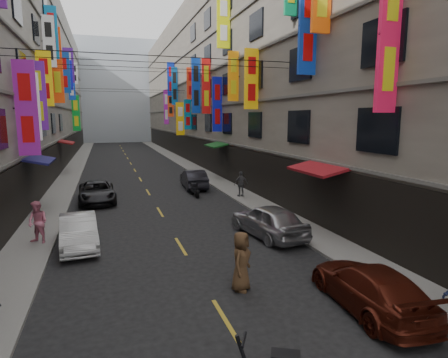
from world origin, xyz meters
TOP-DOWN VIEW (x-y plane):
  - sidewalk_left at (-6.00, 42.00)m, footprint 2.00×90.00m
  - sidewalk_right at (6.00, 42.00)m, footprint 2.00×90.00m
  - building_row_right at (11.99, 42.00)m, footprint 10.14×90.00m
  - haze_block at (0.00, 92.00)m, footprint 18.00×8.00m
  - shop_signage at (-0.09, 34.83)m, footprint 14.00×55.00m
  - street_awnings at (-1.26, 26.00)m, footprint 13.99×35.20m
  - overhead_cables at (0.00, 30.00)m, footprint 14.00×38.04m
  - lane_markings at (0.00, 39.00)m, footprint 0.12×80.20m
  - scooter_far_right at (2.85, 27.59)m, footprint 0.50×1.80m
  - car_left_mid at (-4.00, 19.16)m, footprint 1.74×4.13m
  - car_left_far at (-3.42, 27.70)m, footprint 2.36×4.78m
  - car_right_near at (4.00, 11.34)m, footprint 2.10×4.47m
  - car_right_mid at (4.00, 18.10)m, footprint 2.47×4.60m
  - car_right_far at (3.47, 30.51)m, footprint 1.73×4.39m
  - pedestrian_lfar at (-5.59, 19.87)m, footprint 1.04×0.97m
  - pedestrian_rfar at (5.66, 26.11)m, footprint 1.05×0.69m
  - pedestrian_crossing at (1.00, 13.51)m, footprint 1.05×1.09m

SIDE VIEW (x-z plane):
  - lane_markings at x=0.00m, z-range 0.00..0.01m
  - sidewalk_left at x=-6.00m, z-range 0.00..0.12m
  - sidewalk_right at x=6.00m, z-range 0.00..0.12m
  - scooter_far_right at x=2.85m, z-range -0.13..1.01m
  - car_right_near at x=4.00m, z-range 0.00..1.26m
  - car_left_far at x=-3.42m, z-range 0.00..1.30m
  - car_left_mid at x=-4.00m, z-range 0.00..1.33m
  - car_right_far at x=3.47m, z-range 0.00..1.42m
  - car_right_mid at x=4.00m, z-range 0.00..1.49m
  - pedestrian_crossing at x=1.00m, z-range 0.00..1.86m
  - pedestrian_rfar at x=5.66m, z-range 0.12..1.81m
  - pedestrian_lfar at x=-5.59m, z-range 0.12..1.89m
  - street_awnings at x=-1.26m, z-range 2.80..3.20m
  - overhead_cables at x=0.00m, z-range 8.18..9.42m
  - shop_signage at x=-0.09m, z-range 3.19..14.91m
  - building_row_right at x=11.99m, z-range -0.01..18.99m
  - haze_block at x=0.00m, z-range 0.00..22.00m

